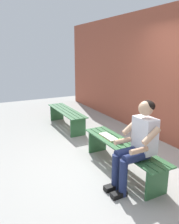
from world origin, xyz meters
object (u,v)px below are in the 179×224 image
(person_seated, at_px, (137,142))
(apple, at_px, (120,141))
(bench_near, at_px, (122,150))
(bench_far, at_px, (66,114))
(book_open, at_px, (108,137))

(person_seated, distance_m, apple, 0.57)
(person_seated, bearing_deg, bench_near, -11.84)
(bench_near, xyz_separation_m, bench_far, (2.43, 0.00, -0.00))
(apple, distance_m, book_open, 0.31)
(book_open, bearing_deg, bench_far, -1.12)
(bench_near, distance_m, book_open, 0.38)
(bench_far, bearing_deg, person_seated, 178.02)
(bench_near, distance_m, apple, 0.15)
(person_seated, bearing_deg, book_open, -4.30)
(apple, xyz_separation_m, book_open, (0.31, 0.03, -0.03))
(bench_far, xyz_separation_m, apple, (-2.38, 0.01, 0.15))
(bench_near, distance_m, person_seated, 0.60)
(bench_far, relative_size, book_open, 4.08)
(bench_far, distance_m, book_open, 2.08)
(book_open, bearing_deg, apple, -174.34)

